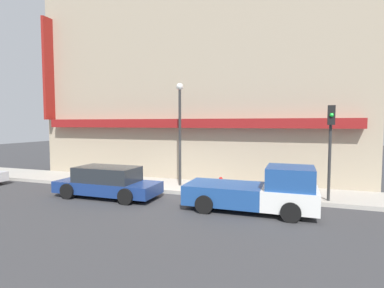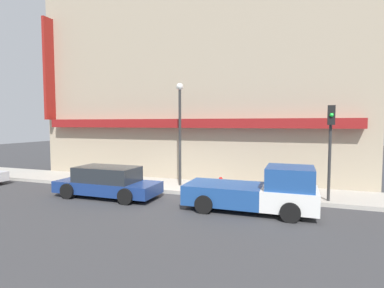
# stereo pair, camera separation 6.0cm
# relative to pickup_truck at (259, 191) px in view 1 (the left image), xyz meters

# --- Properties ---
(ground_plane) EXTENTS (80.00, 80.00, 0.00)m
(ground_plane) POSITION_rel_pickup_truck_xyz_m (-4.73, 1.50, -0.79)
(ground_plane) COLOR #38383A
(sidewalk) EXTENTS (36.00, 2.89, 0.18)m
(sidewalk) POSITION_rel_pickup_truck_xyz_m (-4.73, 2.94, -0.70)
(sidewalk) COLOR #ADA89E
(sidewalk) RESTS_ON ground
(building) EXTENTS (19.80, 3.80, 11.84)m
(building) POSITION_rel_pickup_truck_xyz_m (-4.74, 5.87, 5.11)
(building) COLOR tan
(building) RESTS_ON ground
(pickup_truck) EXTENTS (5.04, 2.18, 1.81)m
(pickup_truck) POSITION_rel_pickup_truck_xyz_m (0.00, 0.00, 0.00)
(pickup_truck) COLOR white
(pickup_truck) RESTS_ON ground
(parked_car) EXTENTS (4.89, 2.03, 1.42)m
(parked_car) POSITION_rel_pickup_truck_xyz_m (-6.92, 0.00, -0.09)
(parked_car) COLOR navy
(parked_car) RESTS_ON ground
(fire_hydrant) EXTENTS (0.20, 0.20, 0.69)m
(fire_hydrant) POSITION_rel_pickup_truck_xyz_m (-2.03, 2.10, -0.27)
(fire_hydrant) COLOR red
(fire_hydrant) RESTS_ON sidewalk
(street_lamp) EXTENTS (0.36, 0.36, 5.32)m
(street_lamp) POSITION_rel_pickup_truck_xyz_m (-4.39, 2.77, 2.73)
(street_lamp) COLOR #2D2D2D
(street_lamp) RESTS_ON sidewalk
(traffic_light) EXTENTS (0.28, 0.42, 3.99)m
(traffic_light) POSITION_rel_pickup_truck_xyz_m (2.66, 1.82, 2.12)
(traffic_light) COLOR #2D2D2D
(traffic_light) RESTS_ON sidewalk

